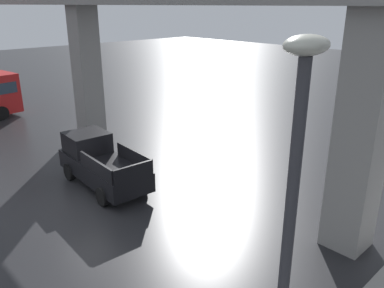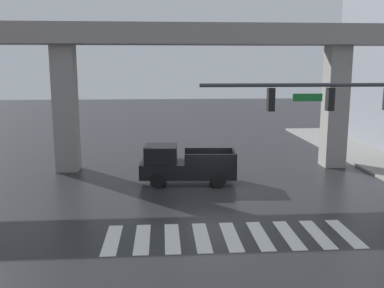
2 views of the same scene
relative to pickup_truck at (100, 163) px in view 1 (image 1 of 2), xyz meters
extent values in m
plane|color=#232326|center=(1.45, -1.37, -0.99)|extent=(120.00, 120.00, 0.00)
cube|color=gray|center=(-6.78, 3.43, 2.76)|extent=(1.30, 1.30, 7.50)
cube|color=gray|center=(9.69, 3.43, 2.76)|extent=(1.30, 1.30, 7.50)
cube|color=black|center=(0.30, -0.02, -0.21)|extent=(5.21, 2.21, 0.80)
cube|color=black|center=(-1.15, 0.07, 0.64)|extent=(1.81, 1.85, 0.90)
cube|color=#3F5160|center=(-1.61, 0.10, 0.64)|extent=(0.20, 1.67, 0.77)
cube|color=black|center=(1.39, -0.96, 0.49)|extent=(2.65, 0.26, 0.60)
cube|color=black|center=(1.50, 0.78, 0.49)|extent=(2.65, 0.26, 0.60)
cube|color=black|center=(2.80, -0.17, 0.49)|extent=(0.21, 1.75, 0.60)
cylinder|color=black|center=(-1.33, -0.82, -0.61)|extent=(0.78, 0.33, 0.76)
cylinder|color=black|center=(-1.22, 0.98, -0.61)|extent=(0.78, 0.33, 0.76)
cylinder|color=black|center=(1.82, -1.02, -0.61)|extent=(0.78, 0.33, 0.76)
cylinder|color=black|center=(1.93, 0.78, -0.61)|extent=(0.78, 0.33, 0.76)
cube|color=#2D3D4C|center=(-15.00, 1.78, 0.99)|extent=(2.24, 0.36, 1.49)
cylinder|color=black|center=(-13.59, 0.37, -0.51)|extent=(0.47, 1.00, 0.96)
ellipsoid|color=beige|center=(11.92, -3.97, 6.13)|extent=(0.44, 0.70, 0.24)
camera|label=1|loc=(14.29, -7.97, 6.57)|focal=36.62mm
camera|label=2|loc=(-1.07, -22.42, 5.32)|focal=40.01mm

